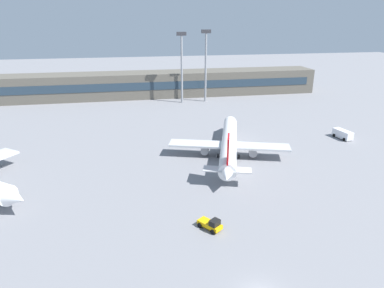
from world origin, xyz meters
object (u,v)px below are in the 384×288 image
object	(u,v)px
floodlight_tower_west	(182,62)
floodlight_tower_east	(206,61)
baggage_tug_yellow	(211,224)
airplane_mid	(229,143)
service_van_white	(343,134)

from	to	relation	value
floodlight_tower_west	floodlight_tower_east	distance (m)	8.41
baggage_tug_yellow	airplane_mid	bearing A→B (deg)	68.60
service_van_white	floodlight_tower_east	world-z (taller)	floodlight_tower_east
airplane_mid	floodlight_tower_east	xyz separation A→B (m)	(6.17, 50.29, 11.36)
airplane_mid	baggage_tug_yellow	size ratio (longest dim) A/B	9.48
baggage_tug_yellow	service_van_white	world-z (taller)	service_van_white
airplane_mid	floodlight_tower_west	xyz separation A→B (m)	(-2.23, 49.98, 11.02)
baggage_tug_yellow	floodlight_tower_west	size ratio (longest dim) A/B	0.16
baggage_tug_yellow	floodlight_tower_west	world-z (taller)	floodlight_tower_west
service_van_white	floodlight_tower_west	size ratio (longest dim) A/B	0.23
baggage_tug_yellow	floodlight_tower_east	size ratio (longest dim) A/B	0.16
airplane_mid	floodlight_tower_east	bearing A→B (deg)	83.01
baggage_tug_yellow	floodlight_tower_west	xyz separation A→B (m)	(8.22, 76.66, 13.00)
floodlight_tower_west	floodlight_tower_east	world-z (taller)	floodlight_tower_east
baggage_tug_yellow	service_van_white	bearing A→B (deg)	37.64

